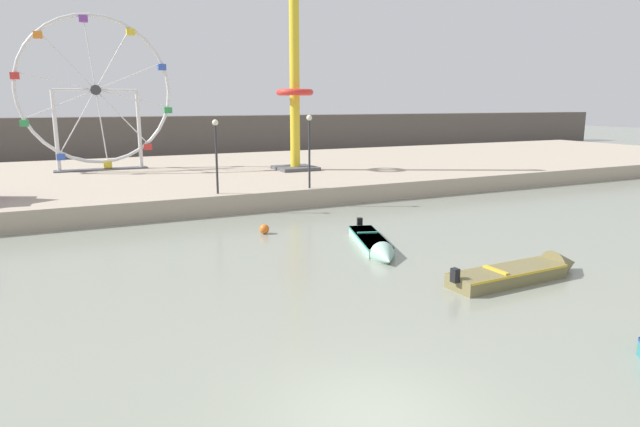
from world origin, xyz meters
name	(u,v)px	position (x,y,z in m)	size (l,w,h in m)	color
ground_plane	(375,417)	(0.00, 0.00, 0.00)	(240.00, 240.00, 0.00)	gray
quay_promenade	(138,180)	(0.00, 31.56, 0.52)	(110.00, 23.90, 1.05)	tan
distant_town_skyline	(107,138)	(0.00, 53.36, 2.20)	(140.00, 3.00, 4.40)	#564C47
motorboat_olive_wood	(528,271)	(9.00, 4.90, 0.26)	(5.70, 1.36, 1.14)	olive
motorboat_seafoam	(375,246)	(6.20, 10.14, 0.21)	(2.60, 5.38, 1.00)	#93BCAD
ferris_wheel_white_frame	(96,93)	(-2.09, 34.50, 6.49)	(10.42, 1.20, 10.85)	silver
drop_tower_yellow_tower	(295,84)	(10.63, 28.49, 7.11)	(2.80, 2.80, 14.85)	gold
promenade_lamp_near	(216,146)	(2.64, 20.46, 3.61)	(0.32, 0.32, 3.93)	#2D2D33
promenade_lamp_far	(309,141)	(7.88, 20.07, 3.72)	(0.32, 0.32, 4.12)	#2D2D33
mooring_buoy_orange	(264,229)	(3.20, 14.81, 0.22)	(0.44, 0.44, 0.44)	orange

